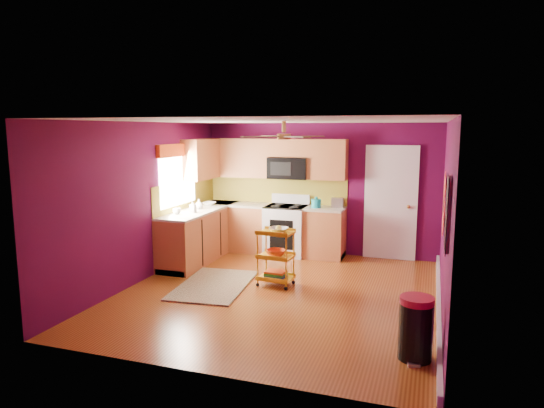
% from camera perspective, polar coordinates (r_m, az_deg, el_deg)
% --- Properties ---
extents(ground, '(5.00, 5.00, 0.00)m').
position_cam_1_polar(ground, '(7.25, 0.87, -10.41)').
color(ground, brown).
rests_on(ground, ground).
extents(room_envelope, '(4.54, 5.04, 2.52)m').
position_cam_1_polar(room_envelope, '(6.88, 1.12, 2.51)').
color(room_envelope, '#4E0936').
rests_on(room_envelope, ground).
extents(lower_cabinets, '(2.81, 2.31, 0.94)m').
position_cam_1_polar(lower_cabinets, '(9.22, -3.68, -3.42)').
color(lower_cabinets, '#974F29').
rests_on(lower_cabinets, ground).
extents(electric_range, '(0.76, 0.66, 1.13)m').
position_cam_1_polar(electric_range, '(9.28, 1.71, -3.02)').
color(electric_range, white).
rests_on(electric_range, ground).
extents(upper_cabinetry, '(2.80, 2.30, 1.26)m').
position_cam_1_polar(upper_cabinetry, '(9.32, -2.34, 5.21)').
color(upper_cabinetry, '#974F29').
rests_on(upper_cabinetry, ground).
extents(left_window, '(0.08, 1.35, 1.08)m').
position_cam_1_polar(left_window, '(8.73, -11.01, 4.39)').
color(left_window, white).
rests_on(left_window, ground).
extents(panel_door, '(0.95, 0.11, 2.15)m').
position_cam_1_polar(panel_door, '(9.12, 13.78, -0.02)').
color(panel_door, white).
rests_on(panel_door, ground).
extents(right_wall_art, '(0.04, 2.74, 1.04)m').
position_cam_1_polar(right_wall_art, '(6.26, 19.73, -0.39)').
color(right_wall_art, black).
rests_on(right_wall_art, ground).
extents(ceiling_fan, '(1.01, 1.01, 0.26)m').
position_cam_1_polar(ceiling_fan, '(7.04, 1.41, 8.02)').
color(ceiling_fan, '#BF8C3F').
rests_on(ceiling_fan, ground).
extents(shag_rug, '(1.16, 1.73, 0.02)m').
position_cam_1_polar(shag_rug, '(7.61, -6.83, -9.43)').
color(shag_rug, '#301F10').
rests_on(shag_rug, ground).
extents(rolling_cart, '(0.55, 0.42, 0.95)m').
position_cam_1_polar(rolling_cart, '(7.45, 0.50, -5.98)').
color(rolling_cart, gold).
rests_on(rolling_cart, ground).
extents(trash_can, '(0.43, 0.44, 0.68)m').
position_cam_1_polar(trash_can, '(5.42, 16.56, -13.84)').
color(trash_can, black).
rests_on(trash_can, ground).
extents(teal_kettle, '(0.18, 0.18, 0.21)m').
position_cam_1_polar(teal_kettle, '(9.01, 5.22, 0.09)').
color(teal_kettle, '#169EA8').
rests_on(teal_kettle, lower_cabinets).
extents(toaster, '(0.22, 0.15, 0.18)m').
position_cam_1_polar(toaster, '(9.10, 7.73, 0.17)').
color(toaster, beige).
rests_on(toaster, lower_cabinets).
extents(soap_bottle_a, '(0.10, 0.10, 0.21)m').
position_cam_1_polar(soap_bottle_a, '(8.58, -9.30, -0.28)').
color(soap_bottle_a, '#EA3F72').
rests_on(soap_bottle_a, lower_cabinets).
extents(soap_bottle_b, '(0.14, 0.14, 0.19)m').
position_cam_1_polar(soap_bottle_b, '(8.92, -8.59, -0.01)').
color(soap_bottle_b, white).
rests_on(soap_bottle_b, lower_cabinets).
extents(counter_dish, '(0.24, 0.24, 0.06)m').
position_cam_1_polar(counter_dish, '(9.37, -7.37, 0.05)').
color(counter_dish, white).
rests_on(counter_dish, lower_cabinets).
extents(counter_cup, '(0.13, 0.13, 0.11)m').
position_cam_1_polar(counter_cup, '(8.46, -11.12, -0.83)').
color(counter_cup, white).
rests_on(counter_cup, lower_cabinets).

